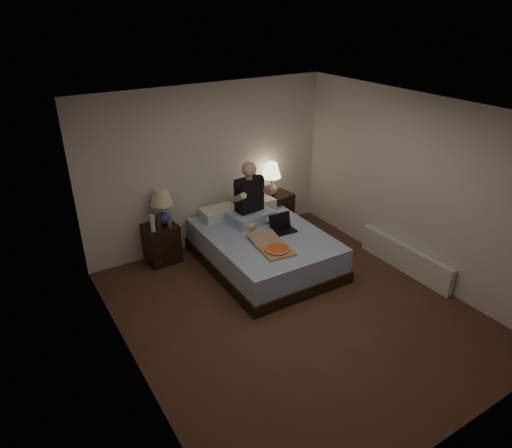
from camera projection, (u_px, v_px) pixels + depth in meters
floor at (293, 310)px, 5.79m from camera, size 4.00×4.50×0.00m
ceiling at (302, 113)px, 4.68m from camera, size 4.00×4.50×0.00m
wall_back at (209, 167)px, 6.95m from camera, size 4.00×0.00×2.50m
wall_front at (471, 331)px, 3.53m from camera, size 4.00×0.00×2.50m
wall_left at (126, 272)px, 4.29m from camera, size 0.00×4.50×2.50m
wall_right at (416, 188)px, 6.19m from camera, size 0.00×4.50×2.50m
bed at (264, 249)px, 6.69m from camera, size 1.58×2.09×0.52m
nightstand_left at (162, 243)px, 6.77m from camera, size 0.48×0.44×0.59m
nightstand_right at (275, 211)px, 7.73m from camera, size 0.53×0.49×0.64m
lamp_left at (162, 207)px, 6.55m from camera, size 0.33×0.33×0.56m
lamp_right at (271, 179)px, 7.42m from camera, size 0.35×0.35×0.56m
water_bottle at (152, 223)px, 6.42m from camera, size 0.07×0.07×0.25m
soda_can at (169, 224)px, 6.57m from camera, size 0.07×0.07×0.10m
beer_bottle_left at (159, 222)px, 6.49m from camera, size 0.06×0.06×0.23m
beer_bottle_right at (269, 191)px, 7.43m from camera, size 0.06×0.06×0.23m
person at (251, 193)px, 6.73m from camera, size 0.71×0.59×0.93m
laptop at (284, 224)px, 6.58m from camera, size 0.36×0.30×0.24m
pizza_box at (277, 250)px, 6.07m from camera, size 0.48×0.80×0.08m
radiator at (405, 258)px, 6.57m from camera, size 0.10×1.60×0.40m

